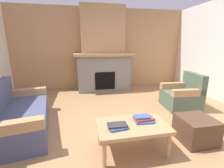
{
  "coord_description": "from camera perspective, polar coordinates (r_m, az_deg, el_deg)",
  "views": [
    {
      "loc": [
        -0.74,
        -2.58,
        1.53
      ],
      "look_at": [
        -0.04,
        0.91,
        0.61
      ],
      "focal_mm": 25.12,
      "sensor_mm": 36.0,
      "label": 1
    }
  ],
  "objects": [
    {
      "name": "armchair",
      "position": [
        4.21,
        24.22,
        -3.95
      ],
      "size": [
        0.82,
        0.82,
        0.85
      ],
      "color": "#4C604C",
      "rests_on": "ground"
    },
    {
      "name": "book_stack_near_edge",
      "position": [
        2.18,
        1.93,
        -15.13
      ],
      "size": [
        0.27,
        0.19,
        0.05
      ],
      "color": "#335699",
      "rests_on": "coffee_table"
    },
    {
      "name": "wall_back_wood_panel",
      "position": [
        5.64,
        -3.85,
        12.6
      ],
      "size": [
        6.0,
        0.12,
        2.7
      ],
      "primitive_type": "cube",
      "color": "tan",
      "rests_on": "ground"
    },
    {
      "name": "ground",
      "position": [
        3.09,
        4.23,
        -15.24
      ],
      "size": [
        9.0,
        9.0,
        0.0
      ],
      "primitive_type": "plane",
      "color": "#9E754C"
    },
    {
      "name": "coffee_table",
      "position": [
        2.32,
        7.39,
        -15.55
      ],
      "size": [
        1.0,
        0.6,
        0.43
      ],
      "color": "tan",
      "rests_on": "ground"
    },
    {
      "name": "fireplace",
      "position": [
        5.27,
        -3.27,
        10.45
      ],
      "size": [
        1.9,
        0.82,
        2.7
      ],
      "color": "gray",
      "rests_on": "ground"
    },
    {
      "name": "ottoman",
      "position": [
        2.94,
        28.16,
        -14.36
      ],
      "size": [
        0.52,
        0.52,
        0.4
      ],
      "primitive_type": "cube",
      "color": "#4C3323",
      "rests_on": "ground"
    },
    {
      "name": "couch",
      "position": [
        3.32,
        -31.06,
        -9.8
      ],
      "size": [
        1.14,
        1.92,
        0.85
      ],
      "color": "#474C6B",
      "rests_on": "ground"
    },
    {
      "name": "book_stack_center",
      "position": [
        2.39,
        11.32,
        -12.28
      ],
      "size": [
        0.29,
        0.23,
        0.08
      ],
      "color": "#335699",
      "rests_on": "coffee_table"
    }
  ]
}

